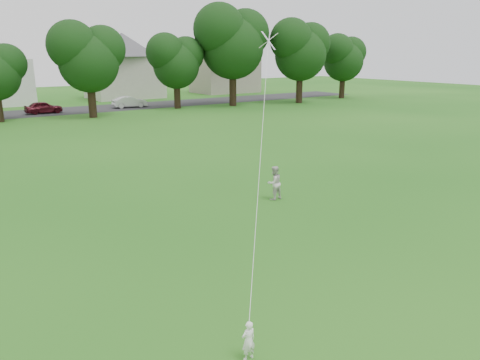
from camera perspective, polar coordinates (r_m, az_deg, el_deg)
ground at (r=13.37m, az=4.81°, el=-11.48°), size 160.00×160.00×0.00m
street at (r=52.05m, az=-26.29°, el=7.16°), size 90.00×7.00×0.01m
toddler at (r=9.92m, az=1.03°, el=-18.98°), size 0.31×0.21×0.86m
older_boy at (r=19.63m, az=4.19°, el=-0.36°), size 0.73×0.59×1.44m
kite at (r=13.77m, az=2.65°, el=4.91°), size 3.92×4.61×12.19m
tree_row at (r=47.51m, az=-16.59°, el=14.97°), size 83.07×9.33×11.51m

